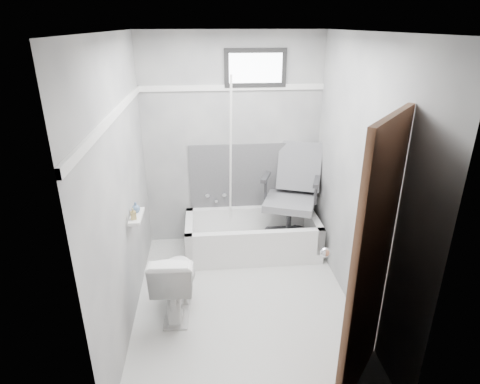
{
  "coord_description": "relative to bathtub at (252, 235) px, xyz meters",
  "views": [
    {
      "loc": [
        -0.32,
        -3.08,
        2.46
      ],
      "look_at": [
        0.0,
        0.35,
        1.0
      ],
      "focal_mm": 30.0,
      "sensor_mm": 36.0,
      "label": 1
    }
  ],
  "objects": [
    {
      "name": "floor",
      "position": [
        -0.19,
        -0.93,
        -0.21
      ],
      "size": [
        2.6,
        2.6,
        0.0
      ],
      "primitive_type": "plane",
      "color": "silver",
      "rests_on": "ground"
    },
    {
      "name": "ceiling",
      "position": [
        -0.19,
        -0.93,
        2.19
      ],
      "size": [
        2.6,
        2.6,
        0.0
      ],
      "primitive_type": "plane",
      "rotation": [
        3.14,
        0.0,
        0.0
      ],
      "color": "silver",
      "rests_on": "floor"
    },
    {
      "name": "wall_back",
      "position": [
        -0.19,
        0.37,
        0.99
      ],
      "size": [
        2.0,
        0.02,
        2.4
      ],
      "primitive_type": "cube",
      "color": "slate",
      "rests_on": "floor"
    },
    {
      "name": "wall_front",
      "position": [
        -0.19,
        -2.23,
        0.99
      ],
      "size": [
        2.0,
        0.02,
        2.4
      ],
      "primitive_type": "cube",
      "color": "slate",
      "rests_on": "floor"
    },
    {
      "name": "wall_left",
      "position": [
        -1.19,
        -0.93,
        0.99
      ],
      "size": [
        0.02,
        2.6,
        2.4
      ],
      "primitive_type": "cube",
      "color": "slate",
      "rests_on": "floor"
    },
    {
      "name": "wall_right",
      "position": [
        0.81,
        -0.93,
        0.99
      ],
      "size": [
        0.02,
        2.6,
        2.4
      ],
      "primitive_type": "cube",
      "color": "slate",
      "rests_on": "floor"
    },
    {
      "name": "bathtub",
      "position": [
        0.0,
        0.0,
        0.0
      ],
      "size": [
        1.5,
        0.7,
        0.42
      ],
      "primitive_type": null,
      "color": "white",
      "rests_on": "floor"
    },
    {
      "name": "office_chair",
      "position": [
        0.43,
        0.03,
        0.46
      ],
      "size": [
        0.82,
        0.82,
        1.11
      ],
      "primitive_type": null,
      "rotation": [
        0.0,
        0.0,
        -0.35
      ],
      "color": "slate",
      "rests_on": "bathtub"
    },
    {
      "name": "toilet",
      "position": [
        -0.81,
        -0.98,
        0.12
      ],
      "size": [
        0.42,
        0.7,
        0.66
      ],
      "primitive_type": "imported",
      "rotation": [
        0.0,
        0.0,
        3.09
      ],
      "color": "white",
      "rests_on": "floor"
    },
    {
      "name": "door",
      "position": [
        0.79,
        -2.21,
        0.79
      ],
      "size": [
        0.78,
        0.78,
        2.0
      ],
      "primitive_type": null,
      "color": "#53351E",
      "rests_on": "floor"
    },
    {
      "name": "window",
      "position": [
        0.06,
        0.36,
        1.81
      ],
      "size": [
        0.66,
        0.04,
        0.4
      ],
      "primitive_type": null,
      "color": "black",
      "rests_on": "wall_back"
    },
    {
      "name": "backerboard",
      "position": [
        0.06,
        0.36,
        0.59
      ],
      "size": [
        1.5,
        0.02,
        0.78
      ],
      "primitive_type": "cube",
      "color": "#4C4C4F",
      "rests_on": "wall_back"
    },
    {
      "name": "trim_back",
      "position": [
        -0.19,
        0.36,
        1.61
      ],
      "size": [
        2.0,
        0.02,
        0.06
      ],
      "primitive_type": "cube",
      "color": "white",
      "rests_on": "wall_back"
    },
    {
      "name": "trim_left",
      "position": [
        -1.18,
        -0.93,
        1.61
      ],
      "size": [
        0.02,
        2.6,
        0.06
      ],
      "primitive_type": "cube",
      "color": "white",
      "rests_on": "wall_left"
    },
    {
      "name": "pole",
      "position": [
        -0.23,
        0.13,
        0.84
      ],
      "size": [
        0.02,
        0.4,
        1.92
      ],
      "primitive_type": "cylinder",
      "rotation": [
        0.2,
        0.0,
        0.0
      ],
      "color": "white",
      "rests_on": "bathtub"
    },
    {
      "name": "shelf",
      "position": [
        -1.12,
        -0.8,
        0.69
      ],
      "size": [
        0.1,
        0.32,
        0.02
      ],
      "primitive_type": "cube",
      "color": "silver",
      "rests_on": "wall_left"
    },
    {
      "name": "soap_bottle_a",
      "position": [
        -1.13,
        -0.88,
        0.76
      ],
      "size": [
        0.06,
        0.06,
        0.1
      ],
      "primitive_type": "imported",
      "rotation": [
        0.0,
        0.0,
        0.3
      ],
      "color": "#A28E51",
      "rests_on": "shelf"
    },
    {
      "name": "soap_bottle_b",
      "position": [
        -1.13,
        -0.74,
        0.75
      ],
      "size": [
        0.1,
        0.1,
        0.1
      ],
      "primitive_type": "imported",
      "rotation": [
        0.0,
        0.0,
        0.4
      ],
      "color": "slate",
      "rests_on": "shelf"
    },
    {
      "name": "faucet",
      "position": [
        -0.39,
        0.34,
        0.34
      ],
      "size": [
        0.26,
        0.1,
        0.16
      ],
      "primitive_type": null,
      "color": "silver",
      "rests_on": "wall_back"
    }
  ]
}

